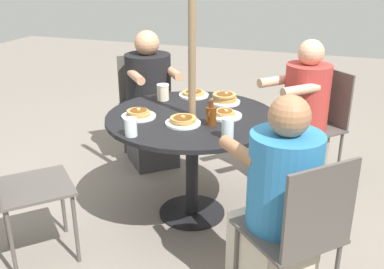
{
  "coord_description": "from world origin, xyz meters",
  "views": [
    {
      "loc": [
        2.66,
        0.92,
        1.75
      ],
      "look_at": [
        0.0,
        0.0,
        0.61
      ],
      "focal_mm": 42.0,
      "sensor_mm": 36.0,
      "label": 1
    }
  ],
  "objects_px": {
    "pancake_plate_c": "(182,121)",
    "pancake_plate_d": "(139,114)",
    "diner_west": "(278,213)",
    "drinking_glass_b": "(131,127)",
    "diner_east": "(150,106)",
    "syrup_bottle": "(211,115)",
    "patio_chair_south": "(17,181)",
    "pancake_plate_e": "(224,99)",
    "patio_table": "(192,131)",
    "pancake_plate_a": "(194,94)",
    "patio_chair_east": "(144,99)",
    "pancake_plate_b": "(225,114)",
    "drinking_glass_a": "(228,128)",
    "patio_chair_north": "(318,119)",
    "coffee_cup": "(163,92)",
    "diner_north": "(302,122)",
    "patio_chair_west": "(300,229)"
  },
  "relations": [
    {
      "from": "diner_west",
      "to": "drinking_glass_b",
      "type": "bearing_deg",
      "value": 121.04
    },
    {
      "from": "diner_west",
      "to": "pancake_plate_c",
      "type": "xyz_separation_m",
      "value": [
        -0.49,
        -0.69,
        0.24
      ]
    },
    {
      "from": "patio_chair_east",
      "to": "pancake_plate_c",
      "type": "distance_m",
      "value": 1.29
    },
    {
      "from": "pancake_plate_d",
      "to": "drinking_glass_a",
      "type": "distance_m",
      "value": 0.66
    },
    {
      "from": "diner_east",
      "to": "pancake_plate_a",
      "type": "xyz_separation_m",
      "value": [
        0.3,
        0.5,
        0.24
      ]
    },
    {
      "from": "pancake_plate_c",
      "to": "patio_chair_west",
      "type": "bearing_deg",
      "value": 53.08
    },
    {
      "from": "pancake_plate_b",
      "to": "syrup_bottle",
      "type": "xyz_separation_m",
      "value": [
        0.17,
        -0.04,
        0.05
      ]
    },
    {
      "from": "patio_chair_north",
      "to": "pancake_plate_e",
      "type": "bearing_deg",
      "value": 80.49
    },
    {
      "from": "patio_chair_north",
      "to": "syrup_bottle",
      "type": "bearing_deg",
      "value": 100.51
    },
    {
      "from": "pancake_plate_c",
      "to": "pancake_plate_d",
      "type": "bearing_deg",
      "value": -94.5
    },
    {
      "from": "coffee_cup",
      "to": "diner_north",
      "type": "bearing_deg",
      "value": 114.45
    },
    {
      "from": "pancake_plate_e",
      "to": "patio_chair_north",
      "type": "bearing_deg",
      "value": 127.22
    },
    {
      "from": "diner_east",
      "to": "drinking_glass_a",
      "type": "distance_m",
      "value": 1.43
    },
    {
      "from": "pancake_plate_e",
      "to": "patio_table",
      "type": "bearing_deg",
      "value": -21.51
    },
    {
      "from": "pancake_plate_a",
      "to": "pancake_plate_b",
      "type": "bearing_deg",
      "value": 43.11
    },
    {
      "from": "patio_table",
      "to": "patio_chair_east",
      "type": "height_order",
      "value": "patio_chair_east"
    },
    {
      "from": "diner_west",
      "to": "pancake_plate_e",
      "type": "height_order",
      "value": "diner_west"
    },
    {
      "from": "drinking_glass_a",
      "to": "pancake_plate_a",
      "type": "bearing_deg",
      "value": -147.74
    },
    {
      "from": "syrup_bottle",
      "to": "pancake_plate_c",
      "type": "bearing_deg",
      "value": -72.79
    },
    {
      "from": "patio_chair_south",
      "to": "drinking_glass_a",
      "type": "relative_size",
      "value": 7.62
    },
    {
      "from": "pancake_plate_d",
      "to": "syrup_bottle",
      "type": "xyz_separation_m",
      "value": [
        -0.03,
        0.49,
        0.04
      ]
    },
    {
      "from": "patio_table",
      "to": "pancake_plate_e",
      "type": "bearing_deg",
      "value": 158.49
    },
    {
      "from": "patio_chair_west",
      "to": "diner_west",
      "type": "height_order",
      "value": "diner_west"
    },
    {
      "from": "drinking_glass_a",
      "to": "pancake_plate_c",
      "type": "bearing_deg",
      "value": -111.08
    },
    {
      "from": "pancake_plate_a",
      "to": "pancake_plate_e",
      "type": "bearing_deg",
      "value": 72.26
    },
    {
      "from": "patio_chair_south",
      "to": "pancake_plate_d",
      "type": "distance_m",
      "value": 0.85
    },
    {
      "from": "drinking_glass_a",
      "to": "patio_chair_north",
      "type": "bearing_deg",
      "value": 158.0
    },
    {
      "from": "diner_west",
      "to": "coffee_cup",
      "type": "height_order",
      "value": "diner_west"
    },
    {
      "from": "patio_chair_north",
      "to": "pancake_plate_a",
      "type": "relative_size",
      "value": 4.07
    },
    {
      "from": "pancake_plate_b",
      "to": "diner_north",
      "type": "bearing_deg",
      "value": 145.37
    },
    {
      "from": "coffee_cup",
      "to": "pancake_plate_d",
      "type": "bearing_deg",
      "value": -0.81
    },
    {
      "from": "patio_table",
      "to": "syrup_bottle",
      "type": "relative_size",
      "value": 7.11
    },
    {
      "from": "patio_chair_east",
      "to": "diner_east",
      "type": "relative_size",
      "value": 0.79
    },
    {
      "from": "pancake_plate_d",
      "to": "pancake_plate_a",
      "type": "bearing_deg",
      "value": 161.7
    },
    {
      "from": "diner_north",
      "to": "diner_west",
      "type": "height_order",
      "value": "diner_north"
    },
    {
      "from": "syrup_bottle",
      "to": "drinking_glass_a",
      "type": "bearing_deg",
      "value": 40.73
    },
    {
      "from": "patio_chair_south",
      "to": "patio_chair_west",
      "type": "bearing_deg",
      "value": 44.86
    },
    {
      "from": "patio_chair_east",
      "to": "drinking_glass_b",
      "type": "distance_m",
      "value": 1.43
    },
    {
      "from": "patio_chair_north",
      "to": "syrup_bottle",
      "type": "height_order",
      "value": "patio_chair_north"
    },
    {
      "from": "diner_east",
      "to": "syrup_bottle",
      "type": "height_order",
      "value": "diner_east"
    },
    {
      "from": "pancake_plate_e",
      "to": "syrup_bottle",
      "type": "relative_size",
      "value": 1.39
    },
    {
      "from": "diner_east",
      "to": "patio_chair_south",
      "type": "relative_size",
      "value": 1.27
    },
    {
      "from": "patio_table",
      "to": "syrup_bottle",
      "type": "xyz_separation_m",
      "value": [
        0.12,
        0.17,
        0.18
      ]
    },
    {
      "from": "patio_chair_south",
      "to": "pancake_plate_e",
      "type": "xyz_separation_m",
      "value": [
        -1.15,
        0.92,
        0.25
      ]
    },
    {
      "from": "patio_table",
      "to": "pancake_plate_a",
      "type": "height_order",
      "value": "pancake_plate_a"
    },
    {
      "from": "patio_chair_north",
      "to": "diner_north",
      "type": "bearing_deg",
      "value": 90.0
    },
    {
      "from": "patio_chair_west",
      "to": "patio_chair_north",
      "type": "bearing_deg",
      "value": 45.4
    },
    {
      "from": "syrup_bottle",
      "to": "drinking_glass_a",
      "type": "xyz_separation_m",
      "value": [
        0.18,
        0.15,
        -0.0
      ]
    },
    {
      "from": "diner_east",
      "to": "pancake_plate_a",
      "type": "height_order",
      "value": "diner_east"
    },
    {
      "from": "pancake_plate_c",
      "to": "syrup_bottle",
      "type": "relative_size",
      "value": 1.39
    }
  ]
}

